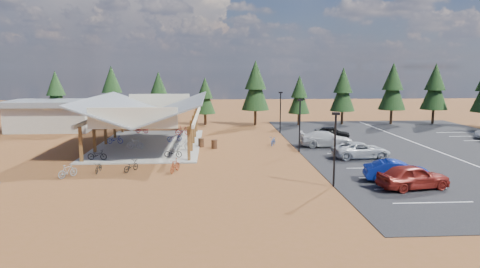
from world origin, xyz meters
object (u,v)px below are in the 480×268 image
bike_pavilion (149,109)px  car_4 (332,133)px  bike_3 (142,129)px  bike_6 (175,138)px  bike_0 (97,155)px  bike_14 (273,141)px  car_2 (361,150)px  outbuilding (52,115)px  bike_7 (183,131)px  bike_1 (135,144)px  trash_bin_0 (214,144)px  bike_5 (182,144)px  bike_12 (131,166)px  car_0 (413,177)px  lamp_post_1 (300,122)px  lamp_post_2 (280,109)px  trash_bin_1 (201,143)px  bike_2 (115,140)px  bike_11 (175,166)px  bike_9 (68,171)px  lamp_post_0 (335,144)px  bike_4 (173,153)px  car_1 (397,171)px  bike_8 (99,167)px  car_3 (326,139)px

bike_pavilion → car_4: (20.24, 2.41, -3.10)m
bike_3 → bike_6: bike_3 is taller
bike_0 → car_4: car_4 is taller
bike_14 → car_2: size_ratio=0.35×
bike_3 → outbuilding: bearing=88.5°
bike_pavilion → bike_7: size_ratio=10.87×
outbuilding → bike_6: 19.22m
bike_1 → bike_3: size_ratio=1.01×
trash_bin_0 → bike_5: (-3.14, -1.01, 0.19)m
bike_12 → car_0: bearing=-169.4°
bike_6 → bike_12: bike_6 is taller
lamp_post_1 → lamp_post_2: 12.00m
bike_1 → bike_6: bearing=-28.8°
trash_bin_1 → bike_3: 11.79m
bike_pavilion → bike_14: bearing=-5.4°
bike_2 → bike_11: (7.42, -12.46, -0.01)m
bike_6 → car_2: bearing=-134.4°
bike_9 → bike_12: 4.63m
lamp_post_0 → bike_14: lamp_post_0 is taller
car_4 → bike_14: bearing=125.4°
bike_14 → bike_12: bearing=-121.0°
bike_1 → bike_4: 5.93m
bike_7 → trash_bin_1: bearing=-174.4°
bike_14 → car_1: bearing=-46.3°
bike_3 → car_4: car_4 is taller
car_0 → car_1: bearing=-0.3°
bike_3 → car_1: size_ratio=0.37×
bike_pavilion → bike_1: size_ratio=11.27×
lamp_post_0 → bike_2: (-18.70, 17.21, -2.43)m
bike_5 → car_4: size_ratio=0.45×
bike_11 → bike_12: bearing=-168.4°
car_0 → bike_0: bearing=56.5°
lamp_post_0 → car_1: bearing=9.5°
bike_3 → bike_8: 19.38m
bike_7 → bike_14: 12.06m
bike_4 → bike_7: bearing=8.9°
bike_pavilion → bike_4: 8.42m
lamp_post_2 → bike_1: (-16.04, -9.85, -2.36)m
trash_bin_0 → bike_4: size_ratio=0.56×
bike_8 → car_3: (20.52, 9.49, 0.43)m
bike_pavilion → car_4: 20.62m
bike_9 → car_1: bearing=-151.5°
lamp_post_2 → car_0: 25.58m
lamp_post_1 → bike_3: bearing=144.1°
bike_5 → bike_6: size_ratio=1.12×
trash_bin_1 → bike_8: (-7.67, -10.30, -0.05)m
trash_bin_1 → bike_8: trash_bin_1 is taller
bike_7 → car_2: bearing=-141.7°
bike_9 → car_2: size_ratio=0.32×
outbuilding → bike_0: outbuilding is taller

